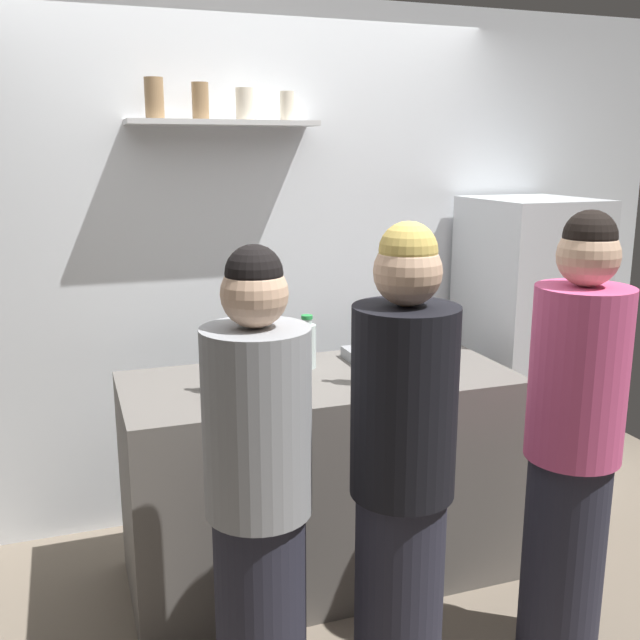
% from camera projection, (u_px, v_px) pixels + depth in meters
% --- Properties ---
extents(back_wall_assembly, '(4.80, 0.32, 2.60)m').
position_uv_depth(back_wall_assembly, '(248.00, 265.00, 3.69)').
color(back_wall_assembly, white).
rests_on(back_wall_assembly, ground).
extents(refrigerator, '(0.56, 0.66, 1.64)m').
position_uv_depth(refrigerator, '(523.00, 353.00, 3.89)').
color(refrigerator, silver).
rests_on(refrigerator, ground).
extents(counter, '(1.67, 0.74, 0.93)m').
position_uv_depth(counter, '(320.00, 477.00, 3.22)').
color(counter, '#66605B').
rests_on(counter, ground).
extents(baking_pan, '(0.34, 0.24, 0.05)m').
position_uv_depth(baking_pan, '(384.00, 354.00, 3.36)').
color(baking_pan, gray).
rests_on(baking_pan, counter).
extents(utensil_holder, '(0.11, 0.11, 0.22)m').
position_uv_depth(utensil_holder, '(398.00, 377.00, 2.92)').
color(utensil_holder, '#B2B2B7').
rests_on(utensil_holder, counter).
extents(wine_bottle_amber_glass, '(0.07, 0.07, 0.27)m').
position_uv_depth(wine_bottle_amber_glass, '(221.00, 368.00, 2.89)').
color(wine_bottle_amber_glass, '#472814').
rests_on(wine_bottle_amber_glass, counter).
extents(wine_bottle_pale_glass, '(0.07, 0.07, 0.34)m').
position_uv_depth(wine_bottle_pale_glass, '(368.00, 356.00, 2.99)').
color(wine_bottle_pale_glass, '#B2BFB2').
rests_on(wine_bottle_pale_glass, counter).
extents(wine_bottle_green_glass, '(0.07, 0.07, 0.32)m').
position_uv_depth(wine_bottle_green_glass, '(250.00, 348.00, 3.12)').
color(wine_bottle_green_glass, '#19471E').
rests_on(wine_bottle_green_glass, counter).
extents(water_bottle_plastic, '(0.08, 0.08, 0.24)m').
position_uv_depth(water_bottle_plastic, '(307.00, 345.00, 3.22)').
color(water_bottle_plastic, silver).
rests_on(water_bottle_plastic, counter).
extents(person_blonde, '(0.34, 0.34, 1.67)m').
position_uv_depth(person_blonde, '(402.00, 481.00, 2.36)').
color(person_blonde, '#262633').
rests_on(person_blonde, ground).
extents(person_pink_top, '(0.34, 0.34, 1.68)m').
position_uv_depth(person_pink_top, '(572.00, 446.00, 2.62)').
color(person_pink_top, '#262633').
rests_on(person_pink_top, ground).
extents(person_grey_hoodie, '(0.34, 0.34, 1.61)m').
position_uv_depth(person_grey_hoodie, '(259.00, 501.00, 2.30)').
color(person_grey_hoodie, '#262633').
rests_on(person_grey_hoodie, ground).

